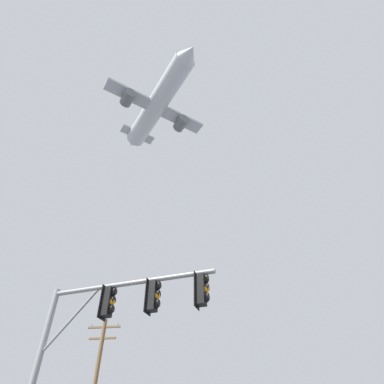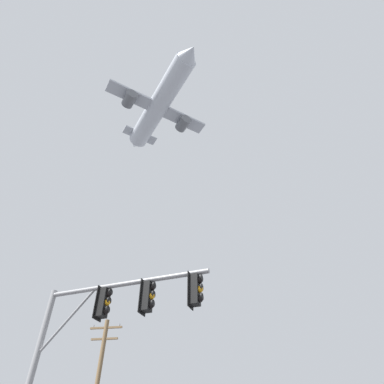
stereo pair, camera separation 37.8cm
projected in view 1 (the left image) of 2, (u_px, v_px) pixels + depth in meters
name	position (u px, v px, depth m)	size (l,w,h in m)	color
signal_pole_near	(110.00, 322.00, 9.76)	(5.62, 1.32, 5.81)	gray
airplane	(157.00, 104.00, 47.69)	(14.58, 17.21, 5.49)	#B7BCC6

